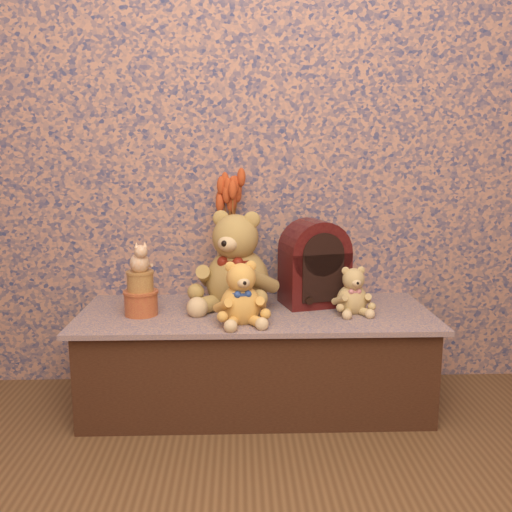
{
  "coord_description": "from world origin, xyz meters",
  "views": [
    {
      "loc": [
        -0.07,
        -0.98,
        1.05
      ],
      "look_at": [
        0.0,
        1.17,
        0.65
      ],
      "focal_mm": 38.88,
      "sensor_mm": 36.0,
      "label": 1
    }
  ],
  "objects": [
    {
      "name": "cat_figurine",
      "position": [
        -0.46,
        1.18,
        0.65
      ],
      "size": [
        0.12,
        0.13,
        0.13
      ],
      "primitive_type": null,
      "rotation": [
        0.0,
        0.0,
        0.39
      ],
      "color": "silver",
      "rests_on": "biscuit_tin_upper"
    },
    {
      "name": "dried_stalks",
      "position": [
        -0.1,
        1.41,
        0.84
      ],
      "size": [
        0.28,
        0.28,
        0.44
      ],
      "primitive_type": null,
      "rotation": [
        0.0,
        0.0,
        -0.28
      ],
      "color": "#BD441E",
      "rests_on": "ceramic_vase"
    },
    {
      "name": "cathedral_radio",
      "position": [
        0.25,
        1.32,
        0.59
      ],
      "size": [
        0.3,
        0.25,
        0.37
      ],
      "primitive_type": null,
      "rotation": [
        0.0,
        0.0,
        0.25
      ],
      "color": "#3E0B0C",
      "rests_on": "display_shelf"
    },
    {
      "name": "biscuit_tin_lower",
      "position": [
        -0.46,
        1.18,
        0.45
      ],
      "size": [
        0.17,
        0.17,
        0.1
      ],
      "primitive_type": "cylinder",
      "rotation": [
        0.0,
        0.0,
        -0.38
      ],
      "color": "#C77A3A",
      "rests_on": "display_shelf"
    },
    {
      "name": "teddy_small",
      "position": [
        0.39,
        1.18,
        0.51
      ],
      "size": [
        0.19,
        0.21,
        0.21
      ],
      "primitive_type": null,
      "rotation": [
        0.0,
        0.0,
        0.12
      ],
      "color": "tan",
      "rests_on": "display_shelf"
    },
    {
      "name": "teddy_large",
      "position": [
        -0.07,
        1.28,
        0.63
      ],
      "size": [
        0.48,
        0.52,
        0.44
      ],
      "primitive_type": null,
      "rotation": [
        0.0,
        0.0,
        -0.4
      ],
      "color": "olive",
      "rests_on": "display_shelf"
    },
    {
      "name": "biscuit_tin_upper",
      "position": [
        -0.46,
        1.18,
        0.54
      ],
      "size": [
        0.12,
        0.12,
        0.08
      ],
      "primitive_type": "cylinder",
      "rotation": [
        0.0,
        0.0,
        -0.19
      ],
      "color": "tan",
      "rests_on": "biscuit_tin_lower"
    },
    {
      "name": "display_shelf",
      "position": [
        0.0,
        1.22,
        0.2
      ],
      "size": [
        1.44,
        0.58,
        0.41
      ],
      "primitive_type": "cube",
      "color": "#393F76",
      "rests_on": "ground"
    },
    {
      "name": "teddy_medium",
      "position": [
        -0.06,
        1.07,
        0.54
      ],
      "size": [
        0.25,
        0.28,
        0.26
      ],
      "primitive_type": null,
      "rotation": [
        0.0,
        0.0,
        0.19
      ],
      "color": "gold",
      "rests_on": "display_shelf"
    },
    {
      "name": "ceramic_vase",
      "position": [
        -0.1,
        1.41,
        0.51
      ],
      "size": [
        0.15,
        0.15,
        0.22
      ],
      "primitive_type": "cylinder",
      "rotation": [
        0.0,
        0.0,
        0.21
      ],
      "color": "tan",
      "rests_on": "display_shelf"
    }
  ]
}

